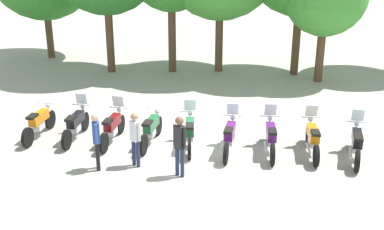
{
  "coord_description": "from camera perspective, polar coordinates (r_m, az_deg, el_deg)",
  "views": [
    {
      "loc": [
        2.13,
        -13.87,
        6.5
      ],
      "look_at": [
        0.0,
        0.5,
        0.9
      ],
      "focal_mm": 46.41,
      "sensor_mm": 36.0,
      "label": 1
    }
  ],
  "objects": [
    {
      "name": "motorcycle_6",
      "position": [
        15.13,
        9.04,
        -2.49
      ],
      "size": [
        0.62,
        2.19,
        1.37
      ],
      "rotation": [
        0.0,
        0.0,
        1.65
      ],
      "color": "black",
      "rests_on": "ground_plane"
    },
    {
      "name": "person_1",
      "position": [
        14.0,
        -10.94,
        -2.52
      ],
      "size": [
        0.28,
        0.4,
        1.69
      ],
      "rotation": [
        0.0,
        0.0,
        3.48
      ],
      "color": "black",
      "rests_on": "ground_plane"
    },
    {
      "name": "motorcycle_0",
      "position": [
        16.8,
        -17.17,
        -0.83
      ],
      "size": [
        0.62,
        2.19,
        0.99
      ],
      "rotation": [
        0.0,
        0.0,
        1.53
      ],
      "color": "black",
      "rests_on": "ground_plane"
    },
    {
      "name": "ground_plane",
      "position": [
        15.47,
        -0.27,
        -3.77
      ],
      "size": [
        80.0,
        80.0,
        0.0
      ],
      "primitive_type": "plane",
      "color": "#ADA899"
    },
    {
      "name": "motorcycle_8",
      "position": [
        15.3,
        18.38,
        -3.08
      ],
      "size": [
        0.63,
        2.19,
        1.37
      ],
      "rotation": [
        0.0,
        0.0,
        1.47
      ],
      "color": "black",
      "rests_on": "ground_plane"
    },
    {
      "name": "motorcycle_5",
      "position": [
        15.05,
        4.34,
        -2.41
      ],
      "size": [
        0.62,
        2.19,
        1.37
      ],
      "rotation": [
        0.0,
        0.0,
        1.52
      ],
      "color": "black",
      "rests_on": "ground_plane"
    },
    {
      "name": "motorcycle_3",
      "position": [
        15.58,
        -4.72,
        -1.63
      ],
      "size": [
        0.62,
        2.19,
        0.99
      ],
      "rotation": [
        0.0,
        0.0,
        1.5
      ],
      "color": "black",
      "rests_on": "ground_plane"
    },
    {
      "name": "motorcycle_1",
      "position": [
        16.33,
        -13.2,
        -1.0
      ],
      "size": [
        0.62,
        2.19,
        1.37
      ],
      "rotation": [
        0.0,
        0.0,
        1.56
      ],
      "color": "black",
      "rests_on": "ground_plane"
    },
    {
      "name": "person_2",
      "position": [
        14.04,
        -6.55,
        -2.37
      ],
      "size": [
        0.39,
        0.29,
        1.63
      ],
      "rotation": [
        0.0,
        0.0,
        1.05
      ],
      "color": "#232D4C",
      "rests_on": "ground_plane"
    },
    {
      "name": "motorcycle_2",
      "position": [
        15.86,
        -9.11,
        -1.36
      ],
      "size": [
        0.62,
        2.19,
        1.37
      ],
      "rotation": [
        0.0,
        0.0,
        1.52
      ],
      "color": "black",
      "rests_on": "ground_plane"
    },
    {
      "name": "motorcycle_7",
      "position": [
        15.29,
        13.68,
        -2.6
      ],
      "size": [
        0.62,
        2.19,
        1.37
      ],
      "rotation": [
        0.0,
        0.0,
        1.64
      ],
      "color": "black",
      "rests_on": "ground_plane"
    },
    {
      "name": "person_0",
      "position": [
        13.36,
        -1.44,
        -3.08
      ],
      "size": [
        0.4,
        0.31,
        1.75
      ],
      "rotation": [
        0.0,
        0.0,
        4.28
      ],
      "color": "#232D4C",
      "rests_on": "ground_plane"
    },
    {
      "name": "motorcycle_4",
      "position": [
        15.32,
        -0.27,
        -1.91
      ],
      "size": [
        0.62,
        2.18,
        1.37
      ],
      "rotation": [
        0.0,
        0.0,
        1.71
      ],
      "color": "black",
      "rests_on": "ground_plane"
    }
  ]
}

